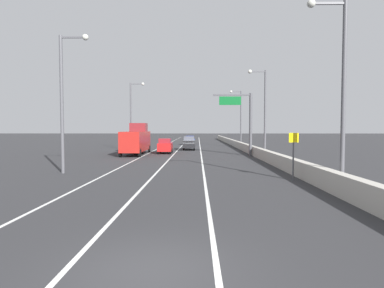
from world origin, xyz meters
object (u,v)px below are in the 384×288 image
lamp_post_right_third (240,115)px  car_gray_0 (189,143)px  lamp_post_left_mid (133,112)px  car_red_2 (165,146)px  overhead_sign_gantry (244,117)px  lamp_post_right_second (263,107)px  speed_advisory_sign (293,153)px  lamp_post_right_near (339,81)px  lamp_post_left_near (65,94)px  box_truck (136,140)px  car_blue_1 (190,140)px

lamp_post_right_third → car_gray_0: (-8.81, -7.53, -4.74)m
lamp_post_left_mid → car_red_2: size_ratio=2.50×
overhead_sign_gantry → lamp_post_left_mid: 17.63m
lamp_post_right_second → speed_advisory_sign: bearing=-95.0°
lamp_post_right_third → car_gray_0: lamp_post_right_third is taller
car_gray_0 → lamp_post_right_near: bearing=-74.9°
speed_advisory_sign → lamp_post_left_near: bearing=169.1°
overhead_sign_gantry → box_truck: bearing=170.7°
lamp_post_right_near → lamp_post_right_third: 40.25m
lamp_post_left_near → box_truck: lamp_post_left_near is taller
lamp_post_left_near → car_gray_0: (8.30, 26.72, -4.74)m
lamp_post_right_near → lamp_post_left_mid: size_ratio=1.00×
lamp_post_right_second → car_gray_0: 16.13m
overhead_sign_gantry → car_gray_0: size_ratio=1.78×
lamp_post_right_near → lamp_post_left_mid: bearing=119.6°
lamp_post_right_second → car_blue_1: lamp_post_right_second is taller
lamp_post_left_near → lamp_post_right_second: bearing=39.4°
lamp_post_right_second → car_red_2: lamp_post_right_second is taller
speed_advisory_sign → lamp_post_right_second: 17.68m
lamp_post_left_near → lamp_post_right_third: bearing=63.5°
car_blue_1 → box_truck: 25.57m
car_blue_1 → overhead_sign_gantry: bearing=-75.1°
car_red_2 → lamp_post_right_second: bearing=-23.8°
lamp_post_left_near → car_gray_0: lamp_post_left_near is taller
lamp_post_right_second → lamp_post_left_mid: 19.87m
lamp_post_left_mid → box_truck: size_ratio=1.10×
overhead_sign_gantry → lamp_post_right_third: size_ratio=0.74×
lamp_post_right_near → car_gray_0: lamp_post_right_near is taller
lamp_post_right_third → car_red_2: lamp_post_right_third is taller
lamp_post_left_mid → car_blue_1: (8.03, 18.11, -4.86)m
lamp_post_right_near → car_gray_0: (-8.86, 32.72, -4.74)m
lamp_post_right_near → speed_advisory_sign: bearing=116.4°
lamp_post_right_near → car_blue_1: size_ratio=2.44×
lamp_post_right_second → lamp_post_right_near: bearing=-90.1°
car_blue_1 → lamp_post_left_mid: bearing=-113.9°
overhead_sign_gantry → car_red_2: size_ratio=1.86×
lamp_post_left_mid → car_red_2: lamp_post_left_mid is taller
car_gray_0 → overhead_sign_gantry: bearing=-58.8°
lamp_post_right_second → lamp_post_left_mid: (-17.16, 10.03, 0.00)m
lamp_post_right_second → lamp_post_left_near: size_ratio=1.00×
lamp_post_right_near → car_red_2: (-11.84, 25.35, -4.80)m
car_red_2 → overhead_sign_gantry: bearing=-22.3°
car_blue_1 → car_red_2: bearing=-96.8°
speed_advisory_sign → car_gray_0: bearing=103.9°
car_blue_1 → car_red_2: car_red_2 is taller
speed_advisory_sign → car_gray_0: speed_advisory_sign is taller
box_truck → lamp_post_right_near: bearing=-56.9°
lamp_post_right_second → lamp_post_right_third: (-0.08, 20.13, 0.00)m
car_red_2 → car_gray_0: bearing=68.0°
lamp_post_right_third → car_red_2: (-11.79, -14.90, -4.80)m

